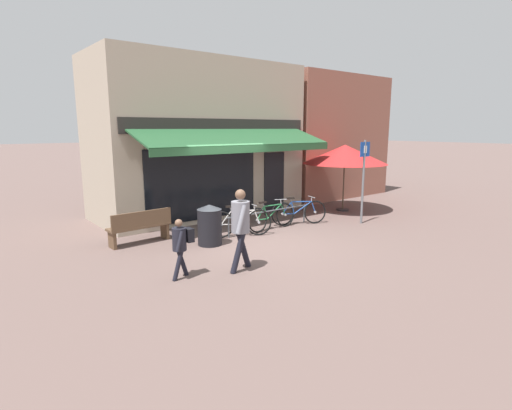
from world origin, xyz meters
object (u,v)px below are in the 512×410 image
Objects in this scene: bicycle_silver at (240,222)px; bicycle_green at (271,216)px; parking_sign at (364,173)px; litter_bin at (210,225)px; pedestrian_child at (181,241)px; park_bench at (140,226)px; bicycle_blue at (299,212)px; pedestrian_adult at (240,222)px; cafe_parasol at (345,154)px.

bicycle_silver and bicycle_green have the same top height.
parking_sign is (2.68, -1.20, 1.19)m from bicycle_green.
bicycle_green is 1.75× the size of litter_bin.
pedestrian_child reaches higher than park_bench.
bicycle_blue is 4.40m from pedestrian_adult.
parking_sign is at bearing -10.41° from bicycle_blue.
bicycle_blue is at bearing 2.52° from litter_bin.
bicycle_silver is 0.92× the size of bicycle_green.
pedestrian_adult is at bearing -103.86° from litter_bin.
pedestrian_adult is 2.10m from litter_bin.
pedestrian_child is at bearing -174.63° from parking_sign.
bicycle_green reaches higher than park_bench.
pedestrian_adult is (-2.75, -2.20, 0.66)m from bicycle_green.
litter_bin is at bearing -153.29° from bicycle_blue.
pedestrian_child is 0.47× the size of parking_sign.
parking_sign reaches higher than pedestrian_adult.
pedestrian_child is 8.15m from cafe_parasol.
park_bench is at bearing -66.40° from pedestrian_adult.
park_bench is (0.33, 2.78, -0.28)m from pedestrian_child.
cafe_parasol is (4.98, 0.51, 1.63)m from bicycle_silver.
bicycle_blue is at bearing -15.31° from park_bench.
bicycle_green is 0.61× the size of cafe_parasol.
bicycle_blue is 1.03× the size of park_bench.
bicycle_blue is 0.97× the size of pedestrian_adult.
parking_sign is at bearing -171.69° from pedestrian_child.
parking_sign is (5.43, 1.00, 0.53)m from pedestrian_adult.
pedestrian_adult is 1.27m from pedestrian_child.
bicycle_green is 4.16m from cafe_parasol.
bicycle_silver is at bearing -174.14° from cafe_parasol.
parking_sign reaches higher than cafe_parasol.
parking_sign is at bearing -124.17° from cafe_parasol.
park_bench is at bearing -93.76° from pedestrian_child.
park_bench is (-1.34, 1.18, -0.06)m from litter_bin.
bicycle_silver is 1.19m from bicycle_green.
parking_sign is (1.63, -1.12, 1.18)m from bicycle_blue.
cafe_parasol reaches higher than bicycle_green.
parking_sign is at bearing -25.58° from bicycle_green.
park_bench is at bearing 138.46° from litter_bin.
bicycle_green is 4.34m from pedestrian_child.
cafe_parasol is at bearing 55.83° from parking_sign.
pedestrian_adult is 3.32m from park_bench.
park_bench is at bearing -179.01° from bicycle_silver.
pedestrian_adult is (-1.56, -2.13, 0.65)m from bicycle_silver.
bicycle_green is (1.19, 0.06, -0.01)m from bicycle_silver.
litter_bin reaches higher than bicycle_silver.
bicycle_green is 1.13× the size of park_bench.
pedestrian_adult is 0.67× the size of parking_sign.
pedestrian_child is at bearing -9.22° from pedestrian_adult.
pedestrian_child is (-2.74, -1.76, 0.35)m from bicycle_silver.
pedestrian_child reaches higher than bicycle_green.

